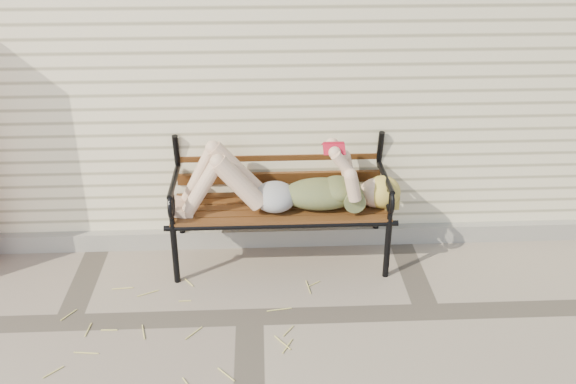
{
  "coord_description": "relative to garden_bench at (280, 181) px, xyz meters",
  "views": [
    {
      "loc": [
        0.09,
        -3.6,
        2.75
      ],
      "look_at": [
        0.29,
        0.54,
        0.69
      ],
      "focal_mm": 40.0,
      "sensor_mm": 36.0,
      "label": 1
    }
  ],
  "objects": [
    {
      "name": "garden_bench",
      "position": [
        0.0,
        0.0,
        0.0
      ],
      "size": [
        1.79,
        0.71,
        1.16
      ],
      "color": "black",
      "rests_on": "ground"
    },
    {
      "name": "ground",
      "position": [
        -0.24,
        -0.82,
        -0.65
      ],
      "size": [
        80.0,
        80.0,
        0.0
      ],
      "primitive_type": "plane",
      "color": "gray",
      "rests_on": "ground"
    },
    {
      "name": "foundation_strip",
      "position": [
        -0.24,
        0.15,
        -0.58
      ],
      "size": [
        8.0,
        0.1,
        0.15
      ],
      "primitive_type": "cube",
      "color": "gray",
      "rests_on": "ground"
    },
    {
      "name": "house_wall",
      "position": [
        -0.24,
        2.18,
        0.85
      ],
      "size": [
        8.0,
        4.0,
        3.0
      ],
      "primitive_type": "cube",
      "color": "#F7E9C1",
      "rests_on": "ground"
    },
    {
      "name": "straw_scatter",
      "position": [
        -1.16,
        -1.28,
        -0.65
      ],
      "size": [
        2.93,
        1.75,
        0.01
      ],
      "color": "#D0C465",
      "rests_on": "ground"
    },
    {
      "name": "reading_woman",
      "position": [
        0.01,
        -0.14,
        0.04
      ],
      "size": [
        1.69,
        0.38,
        0.53
      ],
      "color": "#08313E",
      "rests_on": "ground"
    }
  ]
}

